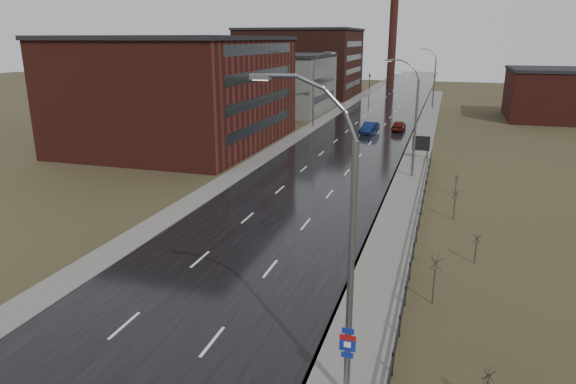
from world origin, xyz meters
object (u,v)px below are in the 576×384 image
Objects in this scene: streetlight_main at (342,252)px; billboard at (421,144)px; car_near at (370,128)px; car_far at (399,126)px.

streetlight_main is 4.48× the size of billboard.
car_near is 5.27m from car_far.
streetlight_main is 42.63m from billboard.
streetlight_main is 61.14m from car_far.
streetlight_main reaches higher than billboard.
car_near is at bearing 97.30° from streetlight_main.
car_near is at bearing 45.68° from car_far.
streetlight_main is at bearing 94.87° from car_far.
billboard reaches higher than car_far.
billboard reaches higher than car_near.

